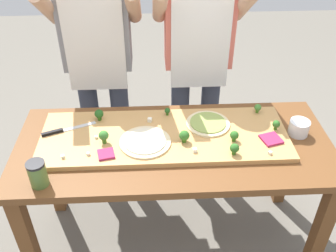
{
  "coord_description": "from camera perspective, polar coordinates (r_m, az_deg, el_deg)",
  "views": [
    {
      "loc": [
        -0.11,
        -1.48,
        1.97
      ],
      "look_at": [
        -0.03,
        0.08,
        0.82
      ],
      "focal_mm": 40.26,
      "sensor_mm": 36.0,
      "label": 1
    }
  ],
  "objects": [
    {
      "name": "ground_plane",
      "position": [
        2.47,
        0.73,
        -16.5
      ],
      "size": [
        8.0,
        8.0,
        0.0
      ],
      "primitive_type": "plane",
      "color": "#6B665B"
    },
    {
      "name": "prep_table",
      "position": [
        1.99,
        0.87,
        -5.09
      ],
      "size": [
        1.61,
        0.69,
        0.77
      ],
      "color": "brown",
      "rests_on": "ground"
    },
    {
      "name": "cutting_board",
      "position": [
        1.94,
        -0.55,
        -1.55
      ],
      "size": [
        1.27,
        0.45,
        0.03
      ],
      "primitive_type": "cube",
      "color": "tan",
      "rests_on": "prep_table"
    },
    {
      "name": "chefs_knife",
      "position": [
        2.02,
        -15.85,
        -0.66
      ],
      "size": [
        0.27,
        0.12,
        0.02
      ],
      "color": "#B7BABF",
      "rests_on": "cutting_board"
    },
    {
      "name": "pizza_whole_pesto_green",
      "position": [
        2.0,
        6.06,
        0.41
      ],
      "size": [
        0.23,
        0.23,
        0.02
      ],
      "color": "beige",
      "rests_on": "cutting_board"
    },
    {
      "name": "pizza_whole_cheese_artichoke",
      "position": [
        1.87,
        -3.48,
        -2.38
      ],
      "size": [
        0.26,
        0.26,
        0.02
      ],
      "color": "beige",
      "rests_on": "cutting_board"
    },
    {
      "name": "pizza_slice_center",
      "position": [
        1.96,
        15.34,
        -1.93
      ],
      "size": [
        0.12,
        0.12,
        0.01
      ],
      "primitive_type": "cube",
      "rotation": [
        0.0,
        0.0,
        0.28
      ],
      "color": "#9E234C",
      "rests_on": "cutting_board"
    },
    {
      "name": "pizza_slice_near_left",
      "position": [
        1.82,
        -9.37,
        -4.22
      ],
      "size": [
        0.09,
        0.09,
        0.01
      ],
      "primitive_type": "cube",
      "rotation": [
        0.0,
        0.0,
        0.22
      ],
      "color": "#9E234C",
      "rests_on": "cutting_board"
    },
    {
      "name": "broccoli_floret_front_left",
      "position": [
        1.82,
        10.03,
        -3.36
      ],
      "size": [
        0.05,
        0.05,
        0.06
      ],
      "color": "#366618",
      "rests_on": "cutting_board"
    },
    {
      "name": "broccoli_floret_back_right",
      "position": [
        2.06,
        -0.11,
        2.31
      ],
      "size": [
        0.03,
        0.03,
        0.04
      ],
      "color": "#2C5915",
      "rests_on": "cutting_board"
    },
    {
      "name": "broccoli_floret_center_right",
      "position": [
        2.04,
        -10.4,
        1.78
      ],
      "size": [
        0.05,
        0.05,
        0.06
      ],
      "color": "#2C5915",
      "rests_on": "cutting_board"
    },
    {
      "name": "broccoli_floret_back_mid",
      "position": [
        2.13,
        13.43,
        2.71
      ],
      "size": [
        0.04,
        0.04,
        0.05
      ],
      "color": "#487A23",
      "rests_on": "cutting_board"
    },
    {
      "name": "broccoli_floret_back_left",
      "position": [
        1.9,
        10.0,
        -1.43
      ],
      "size": [
        0.04,
        0.04,
        0.06
      ],
      "color": "#366618",
      "rests_on": "cutting_board"
    },
    {
      "name": "broccoli_floret_front_right",
      "position": [
        1.86,
        2.49,
        -1.49
      ],
      "size": [
        0.05,
        0.05,
        0.06
      ],
      "color": "#366618",
      "rests_on": "cutting_board"
    },
    {
      "name": "broccoli_floret_front_mid",
      "position": [
        2.02,
        16.06,
        0.25
      ],
      "size": [
        0.04,
        0.04,
        0.05
      ],
      "color": "#366618",
      "rests_on": "cutting_board"
    },
    {
      "name": "broccoli_floret_center_left",
      "position": [
        1.88,
        -9.71,
        -1.49
      ],
      "size": [
        0.05,
        0.05,
        0.07
      ],
      "color": "#3F7220",
      "rests_on": "cutting_board"
    },
    {
      "name": "cheese_crumble_a",
      "position": [
        1.84,
        -12.01,
        -4.15
      ],
      "size": [
        0.02,
        0.02,
        0.01
      ],
      "primitive_type": "cube",
      "rotation": [
        0.0,
        0.0,
        0.8
      ],
      "color": "white",
      "rests_on": "cutting_board"
    },
    {
      "name": "cheese_crumble_b",
      "position": [
        1.85,
        -15.64,
        -4.48
      ],
      "size": [
        0.02,
        0.02,
        0.02
      ],
      "primitive_type": "cube",
      "rotation": [
        0.0,
        0.0,
        0.3
      ],
      "color": "silver",
      "rests_on": "cutting_board"
    },
    {
      "name": "cheese_crumble_c",
      "position": [
        2.02,
        -2.78,
        0.93
      ],
      "size": [
        0.03,
        0.03,
        0.02
      ],
      "primitive_type": "cube",
      "rotation": [
        0.0,
        0.0,
        1.28
      ],
      "color": "white",
      "rests_on": "cutting_board"
    },
    {
      "name": "cheese_crumble_d",
      "position": [
        1.82,
        4.07,
        -3.66
      ],
      "size": [
        0.02,
        0.02,
        0.02
      ],
      "primitive_type": "cube",
      "rotation": [
        0.0,
        0.0,
        0.16
      ],
      "color": "white",
      "rests_on": "cutting_board"
    },
    {
      "name": "cheese_crumble_e",
      "position": [
        1.87,
        15.21,
        -3.94
      ],
      "size": [
        0.02,
        0.02,
        0.02
      ],
      "primitive_type": "cube",
      "rotation": [
        0.0,
        0.0,
        0.64
      ],
      "color": "silver",
      "rests_on": "cutting_board"
    },
    {
      "name": "cheese_crumble_f",
      "position": [
        1.93,
        -10.81,
        -1.65
      ],
      "size": [
        0.01,
        0.01,
        0.01
      ],
      "primitive_type": "cube",
      "rotation": [
        0.0,
        0.0,
        0.02
      ],
      "color": "white",
      "rests_on": "cutting_board"
    },
    {
      "name": "flour_cup",
      "position": [
        2.07,
        19.18,
        -0.35
      ],
      "size": [
        0.1,
        0.1,
        0.08
      ],
      "color": "white",
      "rests_on": "prep_table"
    },
    {
      "name": "sauce_jar",
      "position": [
        1.75,
        -19.13,
        -6.85
      ],
      "size": [
        0.08,
        0.08,
        0.13
      ],
      "color": "#517033",
      "rests_on": "prep_table"
    },
    {
      "name": "cook_left",
      "position": [
        2.34,
        -10.58,
        11.16
      ],
      "size": [
        0.54,
        0.39,
        1.67
      ],
      "color": "#333847",
      "rests_on": "ground"
    },
    {
      "name": "cook_right",
      "position": [
        2.33,
        4.57,
        11.63
      ],
      "size": [
        0.54,
        0.39,
        1.67
      ],
      "color": "#333847",
      "rests_on": "ground"
    }
  ]
}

